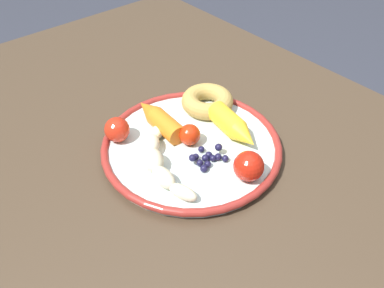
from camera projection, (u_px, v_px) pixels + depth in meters
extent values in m
cube|color=#433425|center=(201.00, 164.00, 0.62)|extent=(1.15, 0.74, 0.03)
cube|color=#3F2F25|center=(167.00, 117.00, 1.31)|extent=(0.05, 0.05, 0.70)
cylinder|color=silver|center=(192.00, 147.00, 0.62)|extent=(0.27, 0.27, 0.01)
torus|color=maroon|center=(192.00, 144.00, 0.62)|extent=(0.28, 0.28, 0.01)
ellipsoid|color=beige|center=(158.00, 131.00, 0.62)|extent=(0.04, 0.05, 0.02)
ellipsoid|color=beige|center=(152.00, 145.00, 0.59)|extent=(0.05, 0.05, 0.02)
ellipsoid|color=beige|center=(153.00, 160.00, 0.57)|extent=(0.05, 0.04, 0.03)
ellipsoid|color=beige|center=(164.00, 178.00, 0.54)|extent=(0.05, 0.03, 0.02)
ellipsoid|color=beige|center=(183.00, 192.00, 0.53)|extent=(0.05, 0.03, 0.02)
cylinder|color=orange|center=(166.00, 126.00, 0.62)|extent=(0.07, 0.04, 0.03)
cone|color=orange|center=(148.00, 109.00, 0.66)|extent=(0.05, 0.04, 0.03)
cylinder|color=yellow|center=(227.00, 120.00, 0.63)|extent=(0.07, 0.04, 0.04)
cone|color=yellow|center=(246.00, 138.00, 0.60)|extent=(0.05, 0.04, 0.04)
torus|color=tan|center=(207.00, 101.00, 0.68)|extent=(0.12, 0.12, 0.03)
sphere|color=#191638|center=(212.00, 159.00, 0.58)|extent=(0.01, 0.01, 0.01)
sphere|color=#191638|center=(225.00, 158.00, 0.58)|extent=(0.01, 0.01, 0.01)
sphere|color=#191638|center=(208.00, 164.00, 0.57)|extent=(0.01, 0.01, 0.01)
sphere|color=#191638|center=(204.00, 169.00, 0.57)|extent=(0.01, 0.01, 0.01)
sphere|color=#191638|center=(196.00, 157.00, 0.59)|extent=(0.01, 0.01, 0.01)
sphere|color=#191638|center=(218.00, 157.00, 0.59)|extent=(0.01, 0.01, 0.01)
sphere|color=#191638|center=(200.00, 163.00, 0.58)|extent=(0.01, 0.01, 0.01)
sphere|color=#191638|center=(211.00, 154.00, 0.59)|extent=(0.01, 0.01, 0.01)
sphere|color=#191638|center=(205.00, 158.00, 0.58)|extent=(0.01, 0.01, 0.01)
sphere|color=#191638|center=(202.00, 151.00, 0.60)|extent=(0.01, 0.01, 0.01)
sphere|color=#191638|center=(193.00, 158.00, 0.57)|extent=(0.01, 0.01, 0.01)
sphere|color=#191638|center=(219.00, 147.00, 0.59)|extent=(0.01, 0.01, 0.01)
sphere|color=red|center=(249.00, 166.00, 0.55)|extent=(0.04, 0.04, 0.04)
sphere|color=red|center=(189.00, 135.00, 0.61)|extent=(0.03, 0.03, 0.03)
sphere|color=red|center=(117.00, 130.00, 0.61)|extent=(0.04, 0.04, 0.04)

